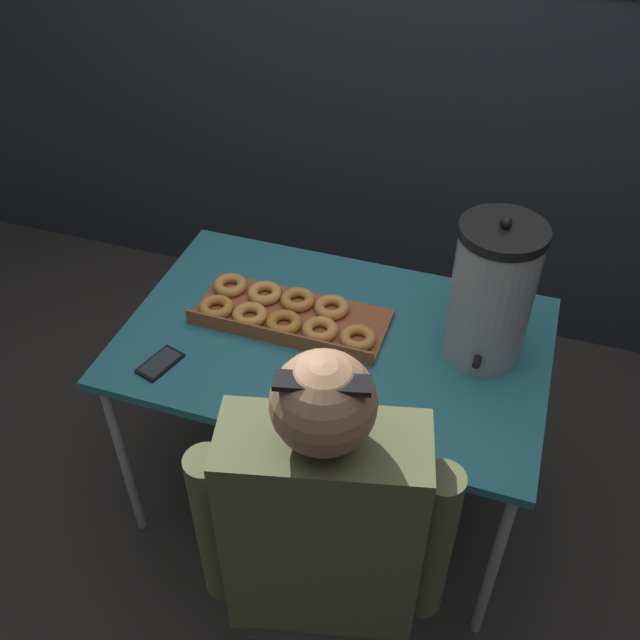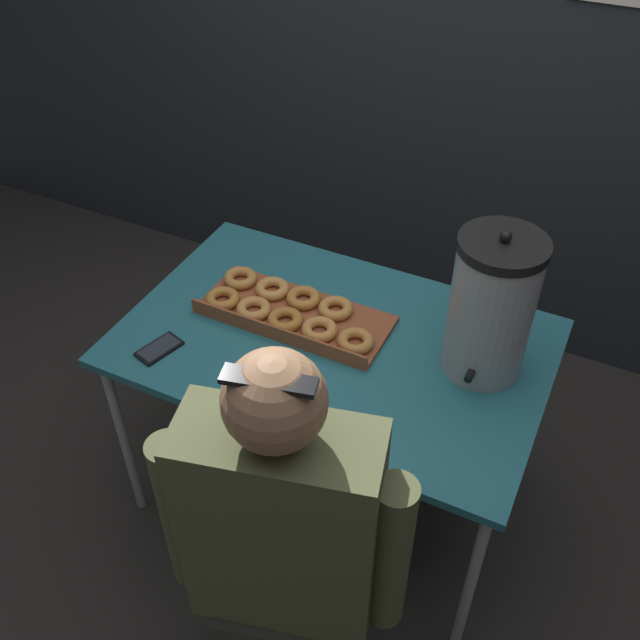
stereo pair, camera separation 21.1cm
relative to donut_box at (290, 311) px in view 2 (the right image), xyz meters
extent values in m
plane|color=#2D2B28|center=(0.17, -0.04, -0.77)|extent=(12.00, 12.00, 0.00)
cube|color=#23282D|center=(0.17, 1.14, 0.61)|extent=(6.00, 0.10, 2.77)
cube|color=#236675|center=(0.17, -0.04, -0.04)|extent=(1.27, 0.81, 0.03)
cylinder|color=#ADADB2|center=(-0.42, -0.40, -0.41)|extent=(0.03, 0.03, 0.72)
cylinder|color=#ADADB2|center=(0.75, -0.40, -0.41)|extent=(0.03, 0.03, 0.72)
cylinder|color=#ADADB2|center=(-0.42, 0.32, -0.41)|extent=(0.03, 0.03, 0.72)
cylinder|color=#ADADB2|center=(0.75, 0.32, -0.41)|extent=(0.03, 0.03, 0.72)
cube|color=brown|center=(0.01, 0.01, -0.01)|extent=(0.60, 0.26, 0.02)
cube|color=brown|center=(0.01, -0.11, 0.01)|extent=(0.59, 0.01, 0.04)
torus|color=#BE7B34|center=(-0.21, -0.05, 0.01)|extent=(0.15, 0.15, 0.03)
torus|color=#D18F48|center=(-0.10, -0.05, 0.01)|extent=(0.15, 0.15, 0.03)
torus|color=#B97730|center=(0.01, -0.05, 0.01)|extent=(0.15, 0.15, 0.03)
torus|color=#CF8D46|center=(0.13, -0.05, 0.01)|extent=(0.13, 0.13, 0.03)
torus|color=#C5823B|center=(0.24, -0.05, 0.01)|extent=(0.15, 0.15, 0.03)
torus|color=#CA8841|center=(-0.22, 0.07, 0.01)|extent=(0.15, 0.15, 0.03)
torus|color=#D4924A|center=(-0.10, 0.06, 0.01)|extent=(0.14, 0.14, 0.03)
torus|color=#C17E37|center=(0.01, 0.06, 0.01)|extent=(0.11, 0.11, 0.03)
torus|color=#CA8841|center=(0.13, 0.06, 0.01)|extent=(0.15, 0.15, 0.03)
cylinder|color=#939399|center=(0.59, 0.05, 0.18)|extent=(0.23, 0.23, 0.40)
cylinder|color=black|center=(0.59, 0.05, 0.40)|extent=(0.24, 0.24, 0.03)
sphere|color=black|center=(0.59, 0.05, 0.42)|extent=(0.03, 0.03, 0.03)
cylinder|color=black|center=(0.59, -0.07, 0.05)|extent=(0.02, 0.06, 0.02)
cube|color=black|center=(-0.28, -0.30, -0.02)|extent=(0.11, 0.15, 0.01)
cube|color=#2D333D|center=(-0.28, -0.30, -0.01)|extent=(0.09, 0.13, 0.00)
cube|color=#33332D|center=(0.35, -0.70, -0.53)|extent=(0.39, 0.31, 0.48)
cube|color=#4C5133|center=(0.35, -0.70, 0.02)|extent=(0.47, 0.29, 0.62)
sphere|color=#8E6647|center=(0.35, -0.70, 0.44)|extent=(0.21, 0.21, 0.21)
cube|color=black|center=(0.35, -0.72, 0.52)|extent=(0.18, 0.08, 0.01)
cylinder|color=#4C5133|center=(0.59, -0.64, -0.01)|extent=(0.10, 0.10, 0.50)
cylinder|color=#4C5133|center=(0.11, -0.75, -0.01)|extent=(0.10, 0.10, 0.50)
camera|label=1|loc=(0.63, -1.55, 1.42)|focal=40.00mm
camera|label=2|loc=(0.82, -1.47, 1.42)|focal=40.00mm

